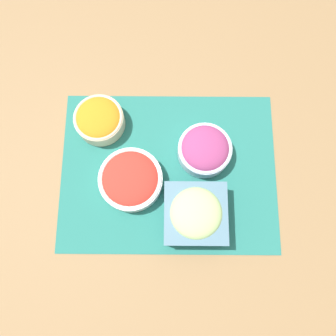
{
  "coord_description": "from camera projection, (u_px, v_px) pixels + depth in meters",
  "views": [
    {
      "loc": [
        -0.0,
        0.19,
        0.81
      ],
      "look_at": [
        0.0,
        0.0,
        0.03
      ],
      "focal_mm": 35.0,
      "sensor_mm": 36.0,
      "label": 1
    }
  ],
  "objects": [
    {
      "name": "ground_plane",
      "position": [
        168.0,
        171.0,
        0.84
      ],
      "size": [
        3.0,
        3.0,
        0.0
      ],
      "primitive_type": "plane",
      "color": "olive"
    },
    {
      "name": "placemat",
      "position": [
        168.0,
        171.0,
        0.83
      ],
      "size": [
        0.55,
        0.41,
        0.0
      ],
      "color": "#236B60",
      "rests_on": "ground_plane"
    },
    {
      "name": "cucumber_bowl",
      "position": [
        195.0,
        214.0,
        0.76
      ],
      "size": [
        0.15,
        0.15,
        0.09
      ],
      "color": "slate",
      "rests_on": "placemat"
    },
    {
      "name": "onion_bowl",
      "position": [
        204.0,
        150.0,
        0.81
      ],
      "size": [
        0.13,
        0.13,
        0.07
      ],
      "color": "silver",
      "rests_on": "placemat"
    },
    {
      "name": "tomato_bowl",
      "position": [
        130.0,
        179.0,
        0.8
      ],
      "size": [
        0.16,
        0.16,
        0.06
      ],
      "color": "white",
      "rests_on": "placemat"
    },
    {
      "name": "carrot_bowl",
      "position": [
        99.0,
        119.0,
        0.83
      ],
      "size": [
        0.13,
        0.13,
        0.06
      ],
      "color": "beige",
      "rests_on": "placemat"
    }
  ]
}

